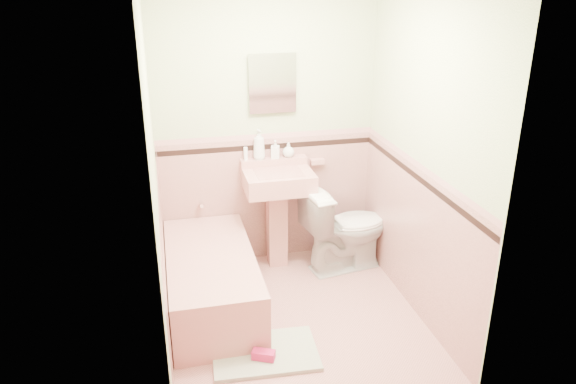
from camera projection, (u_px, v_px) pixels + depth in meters
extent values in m
plane|color=tan|center=(295.00, 317.00, 4.52)|extent=(2.20, 2.20, 0.00)
plane|color=#F2E8C5|center=(267.00, 132.00, 5.05)|extent=(2.50, 0.00, 2.50)
plane|color=#F2E8C5|center=(344.00, 239.00, 3.06)|extent=(2.50, 0.00, 2.50)
plane|color=#F2E8C5|center=(155.00, 184.00, 3.84)|extent=(0.00, 2.50, 2.50)
plane|color=#F2E8C5|center=(422.00, 163.00, 4.26)|extent=(0.00, 2.50, 2.50)
plane|color=tan|center=(268.00, 199.00, 5.28)|extent=(2.00, 0.00, 2.00)
plane|color=tan|center=(339.00, 336.00, 3.31)|extent=(2.00, 0.00, 2.00)
plane|color=tan|center=(165.00, 266.00, 4.09)|extent=(0.00, 2.20, 2.20)
plane|color=tan|center=(414.00, 239.00, 4.50)|extent=(0.00, 2.20, 2.20)
plane|color=black|center=(267.00, 147.00, 5.08)|extent=(2.00, 0.00, 2.00)
plane|color=black|center=(342.00, 258.00, 3.12)|extent=(2.00, 0.00, 2.00)
plane|color=black|center=(160.00, 201.00, 3.89)|extent=(0.00, 2.20, 2.20)
plane|color=black|center=(419.00, 179.00, 4.31)|extent=(0.00, 2.20, 2.20)
plane|color=tan|center=(267.00, 136.00, 5.04)|extent=(2.00, 0.00, 2.00)
plane|color=tan|center=(343.00, 242.00, 3.09)|extent=(2.00, 0.00, 2.00)
plane|color=tan|center=(158.00, 188.00, 3.86)|extent=(0.00, 2.20, 2.20)
plane|color=tan|center=(420.00, 166.00, 4.27)|extent=(0.00, 2.20, 2.20)
cube|color=tan|center=(212.00, 282.00, 4.60)|extent=(0.70, 1.50, 0.45)
cylinder|color=silver|center=(201.00, 204.00, 5.10)|extent=(0.04, 0.12, 0.04)
cylinder|color=silver|center=(275.00, 167.00, 5.08)|extent=(0.02, 0.02, 0.10)
cube|color=white|center=(272.00, 83.00, 4.86)|extent=(0.39, 0.04, 0.48)
cube|color=tan|center=(317.00, 161.00, 5.22)|extent=(0.13, 0.08, 0.04)
imported|color=#B2B2B2|center=(259.00, 145.00, 5.01)|extent=(0.12, 0.12, 0.27)
imported|color=#B2B2B2|center=(275.00, 149.00, 5.06)|extent=(0.09, 0.09, 0.17)
imported|color=#B2B2B2|center=(288.00, 150.00, 5.09)|extent=(0.11, 0.11, 0.13)
cylinder|color=white|center=(246.00, 154.00, 5.01)|extent=(0.04, 0.04, 0.12)
imported|color=white|center=(346.00, 228.00, 5.15)|extent=(0.86, 0.58, 0.81)
cube|color=#99A78B|center=(265.00, 353.00, 4.08)|extent=(0.79, 0.55, 0.03)
cube|color=#BF1E59|center=(264.00, 355.00, 3.98)|extent=(0.18, 0.14, 0.07)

